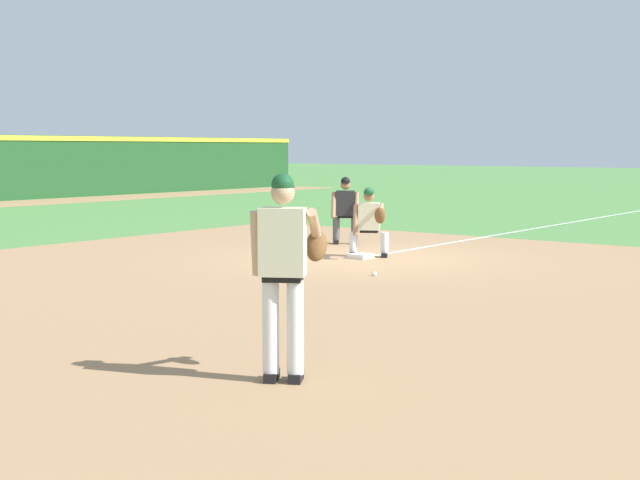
{
  "coord_description": "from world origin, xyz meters",
  "views": [
    {
      "loc": [
        -13.68,
        -9.62,
        2.08
      ],
      "look_at": [
        -5.42,
        -3.23,
        1.0
      ],
      "focal_mm": 50.0,
      "sensor_mm": 36.0,
      "label": 1
    }
  ],
  "objects_px": {
    "baseball": "(374,274)",
    "umpire": "(345,208)",
    "first_base_bag": "(360,256)",
    "first_baseman": "(370,219)",
    "pitcher": "(285,264)"
  },
  "relations": [
    {
      "from": "baseball",
      "to": "umpire",
      "type": "height_order",
      "value": "umpire"
    },
    {
      "from": "baseball",
      "to": "umpire",
      "type": "bearing_deg",
      "value": 41.71
    },
    {
      "from": "first_base_bag",
      "to": "baseball",
      "type": "height_order",
      "value": "first_base_bag"
    },
    {
      "from": "first_baseman",
      "to": "umpire",
      "type": "xyz_separation_m",
      "value": [
        1.63,
        1.76,
        0.06
      ]
    },
    {
      "from": "pitcher",
      "to": "first_base_bag",
      "type": "bearing_deg",
      "value": 30.87
    },
    {
      "from": "baseball",
      "to": "first_baseman",
      "type": "xyz_separation_m",
      "value": [
        2.01,
        1.48,
        0.69
      ]
    },
    {
      "from": "first_baseman",
      "to": "umpire",
      "type": "height_order",
      "value": "umpire"
    },
    {
      "from": "baseball",
      "to": "umpire",
      "type": "xyz_separation_m",
      "value": [
        3.64,
        3.24,
        0.76
      ]
    },
    {
      "from": "pitcher",
      "to": "first_baseman",
      "type": "xyz_separation_m",
      "value": [
        7.93,
        4.56,
        -0.33
      ]
    },
    {
      "from": "pitcher",
      "to": "umpire",
      "type": "relative_size",
      "value": 1.27
    },
    {
      "from": "first_base_bag",
      "to": "baseball",
      "type": "bearing_deg",
      "value": -139.29
    },
    {
      "from": "first_base_bag",
      "to": "first_baseman",
      "type": "xyz_separation_m",
      "value": [
        0.23,
        -0.05,
        0.69
      ]
    },
    {
      "from": "first_baseman",
      "to": "pitcher",
      "type": "bearing_deg",
      "value": -150.14
    },
    {
      "from": "first_base_bag",
      "to": "umpire",
      "type": "relative_size",
      "value": 0.26
    },
    {
      "from": "first_base_bag",
      "to": "first_baseman",
      "type": "distance_m",
      "value": 0.73
    }
  ]
}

